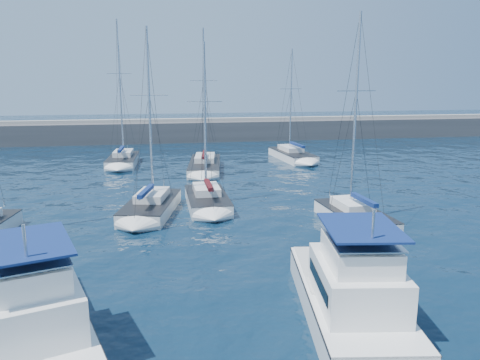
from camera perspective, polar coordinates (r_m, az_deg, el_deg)
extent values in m
plane|color=black|center=(23.09, -2.57, -12.10)|extent=(220.00, 220.00, 0.00)
cube|color=#424244|center=(73.41, -7.87, 5.52)|extent=(160.00, 6.00, 4.00)
cube|color=gray|center=(73.19, -7.93, 7.23)|extent=(160.00, 1.20, 0.50)
cube|color=white|center=(19.77, -24.11, -16.39)|extent=(6.58, 10.64, 1.60)
cube|color=#262628|center=(19.44, -24.31, -14.43)|extent=(6.65, 10.66, 0.08)
cube|color=white|center=(17.97, -24.27, -13.66)|extent=(4.40, 5.37, 1.60)
cube|color=black|center=(17.94, -24.29, -13.43)|extent=(4.17, 4.51, 0.45)
cube|color=white|center=(17.30, -24.59, -10.19)|extent=(3.38, 3.85, 0.90)
cube|color=navy|center=(16.96, -24.89, -7.06)|extent=(3.82, 4.39, 0.08)
cube|color=white|center=(20.28, 12.90, -14.81)|extent=(4.78, 9.89, 1.60)
cube|color=#262628|center=(19.95, 13.00, -12.89)|extent=(4.85, 9.90, 0.08)
cube|color=white|center=(18.59, 14.02, -12.01)|extent=(3.51, 4.78, 1.60)
cube|color=black|center=(18.56, 14.03, -11.79)|extent=(3.44, 3.92, 0.45)
cube|color=white|center=(17.94, 14.39, -8.62)|extent=(2.75, 3.39, 0.90)
cube|color=navy|center=(17.61, 14.57, -5.58)|extent=(3.10, 3.87, 0.08)
cube|color=silver|center=(21.72, 13.53, -12.94)|extent=(3.06, 6.43, 1.60)
cube|color=#262628|center=(21.41, 13.63, -11.13)|extent=(3.11, 6.44, 0.08)
cube|color=silver|center=(20.43, 14.41, -9.76)|extent=(2.37, 3.07, 1.60)
cube|color=black|center=(20.40, 14.42, -9.55)|extent=(2.36, 2.50, 0.45)
cube|color=navy|center=(19.32, 15.55, -10.17)|extent=(2.15, 2.08, 0.07)
cube|color=silver|center=(34.28, -10.79, -3.55)|extent=(4.61, 8.00, 1.30)
cube|color=#262628|center=(34.12, -10.83, -2.53)|extent=(4.67, 8.01, 0.06)
cube|color=silver|center=(34.48, -10.67, -1.82)|extent=(2.64, 3.64, 0.55)
cylinder|color=silver|center=(33.82, -10.96, 8.18)|extent=(0.18, 0.18, 11.57)
cylinder|color=silver|center=(32.85, -11.35, -1.56)|extent=(0.96, 3.69, 0.12)
cube|color=navy|center=(32.72, -11.41, -1.35)|extent=(1.10, 3.37, 0.28)
cube|color=white|center=(35.54, -4.02, -2.79)|extent=(2.92, 7.10, 1.30)
cube|color=#262628|center=(35.38, -4.03, -1.80)|extent=(2.98, 7.10, 0.06)
cube|color=white|center=(35.73, -4.11, -1.14)|extent=(1.90, 3.11, 0.55)
cylinder|color=silver|center=(35.13, -4.30, 7.78)|extent=(0.18, 0.18, 10.67)
cylinder|color=silver|center=(34.14, -3.86, -0.82)|extent=(0.13, 3.54, 0.12)
cube|color=#410D11|center=(34.01, -3.84, -0.61)|extent=(0.36, 3.19, 0.28)
cube|color=white|center=(32.23, 13.80, -4.72)|extent=(3.40, 6.99, 1.30)
cube|color=#262628|center=(32.05, 13.85, -3.64)|extent=(3.46, 6.99, 0.06)
cube|color=white|center=(32.33, 13.54, -2.89)|extent=(2.12, 3.09, 0.55)
cylinder|color=silver|center=(31.54, 13.91, 8.31)|extent=(0.18, 0.18, 12.17)
cylinder|color=silver|center=(30.96, 14.79, -2.59)|extent=(0.32, 3.41, 0.12)
cube|color=navy|center=(30.83, 14.90, -2.36)|extent=(0.53, 3.08, 0.28)
cube|color=white|center=(54.30, -14.06, 2.15)|extent=(3.40, 7.99, 1.30)
cube|color=#262628|center=(54.20, -14.09, 2.80)|extent=(3.46, 8.00, 0.06)
cube|color=white|center=(54.63, -14.05, 3.22)|extent=(2.12, 3.53, 0.55)
cylinder|color=silver|center=(54.30, -14.42, 10.96)|extent=(0.18, 0.18, 14.32)
cylinder|color=silver|center=(52.91, -14.29, 3.52)|extent=(0.32, 3.93, 0.12)
cube|color=navy|center=(52.79, -14.32, 3.67)|extent=(0.53, 3.55, 0.28)
cube|color=silver|center=(49.54, -4.31, 1.53)|extent=(4.42, 10.16, 1.30)
cube|color=#262628|center=(49.43, -4.32, 2.25)|extent=(4.49, 10.16, 0.06)
cube|color=silver|center=(49.98, -4.30, 2.73)|extent=(2.59, 4.53, 0.55)
cylinder|color=silver|center=(49.68, -4.41, 10.50)|extent=(0.18, 0.18, 13.09)
cylinder|color=silver|center=(47.83, -4.40, 2.96)|extent=(0.80, 4.88, 0.12)
cube|color=#410D11|center=(47.71, -4.41, 3.12)|extent=(0.96, 4.43, 0.28)
cube|color=white|center=(56.47, 6.38, 2.82)|extent=(3.83, 9.09, 1.30)
cube|color=#262628|center=(56.37, 6.40, 3.45)|extent=(3.88, 9.09, 0.06)
cube|color=white|center=(56.83, 6.20, 3.86)|extent=(2.31, 4.04, 0.55)
cylinder|color=silver|center=(56.58, 6.21, 9.84)|extent=(0.18, 0.18, 11.44)
cylinder|color=silver|center=(55.03, 6.93, 4.14)|extent=(0.54, 4.41, 0.12)
cube|color=navy|center=(54.92, 6.97, 4.28)|extent=(0.73, 3.99, 0.28)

